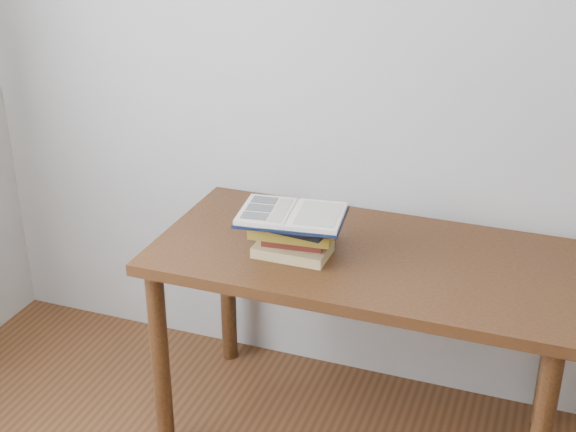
% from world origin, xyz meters
% --- Properties ---
extents(room_shell, '(3.54, 3.54, 2.62)m').
position_xyz_m(room_shell, '(-0.08, 0.01, 1.63)').
color(room_shell, '#AFADA5').
rests_on(room_shell, ground).
extents(desk, '(1.33, 0.67, 0.71)m').
position_xyz_m(desk, '(-0.13, 1.38, 0.61)').
color(desk, '#492E12').
rests_on(desk, ground).
extents(book_stack, '(0.27, 0.20, 0.13)m').
position_xyz_m(book_stack, '(-0.33, 1.31, 0.78)').
color(book_stack, '#A48454').
rests_on(book_stack, desk).
extents(open_book, '(0.35, 0.26, 0.03)m').
position_xyz_m(open_book, '(-0.33, 1.29, 0.85)').
color(open_book, black).
rests_on(open_book, book_stack).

